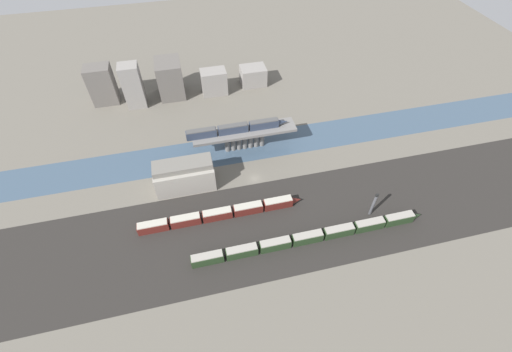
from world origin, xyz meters
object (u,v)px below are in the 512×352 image
Objects in this scene: train_on_bridge at (236,128)px; train_yard_near at (311,237)px; warehouse_building at (184,175)px; signal_tower at (373,205)px; train_yard_mid at (221,214)px.

train_on_bridge reaches higher than train_yard_near.
train_on_bridge is 1.91× the size of warehouse_building.
signal_tower reaches higher than train_yard_near.
warehouse_building is (-11.03, 18.67, 4.12)m from train_yard_mid.
warehouse_building reaches higher than signal_tower.
train_yard_near is 26.51m from signal_tower.
train_yard_near is 7.39× the size of signal_tower.
warehouse_building is at bearing 120.56° from train_yard_mid.
train_yard_mid is (-28.96, 17.20, -0.04)m from train_yard_near.
warehouse_building is at bearing -145.43° from train_on_bridge.
signal_tower is at bearing -48.51° from train_on_bridge.
warehouse_building is (-39.98, 35.87, 4.08)m from train_yard_near.
train_yard_near is 53.87m from warehouse_building.
train_yard_mid is at bearing -110.48° from train_on_bridge.
train_yard_near is 1.39× the size of train_yard_mid.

